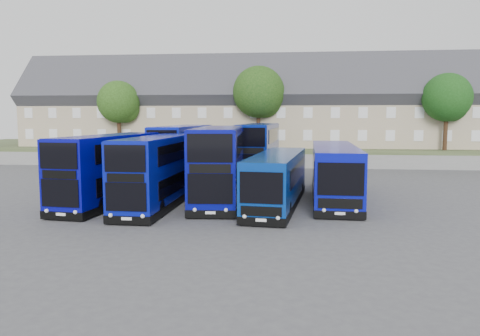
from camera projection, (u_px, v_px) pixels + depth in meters
name	position (u px, v px, depth m)	size (l,w,h in m)	color
ground	(195.00, 210.00, 27.86)	(120.00, 120.00, 0.00)	#48484D
retaining_wall	(239.00, 161.00, 51.50)	(70.00, 0.40, 1.50)	slate
earth_bank	(248.00, 152.00, 61.35)	(80.00, 20.00, 2.00)	#3D4A29
terrace_row	(269.00, 108.00, 56.46)	(60.00, 10.40, 11.20)	tan
dd_front_left	(109.00, 170.00, 29.94)	(3.65, 11.17, 4.36)	#080895
dd_front_mid	(158.00, 173.00, 28.89)	(2.67, 10.88, 4.31)	#08129F
dd_front_right	(219.00, 165.00, 31.03)	(3.61, 12.30, 4.83)	#070A87
dd_rear_left	(183.00, 153.00, 41.32)	(3.24, 12.00, 4.73)	#0916A5
dd_rear_right	(259.00, 151.00, 43.88)	(3.42, 12.33, 4.85)	navy
coach_east_a	(277.00, 181.00, 29.09)	(3.76, 12.18, 3.28)	navy
coach_east_b	(334.00, 173.00, 31.39)	(3.27, 13.36, 3.63)	#090EA6
tree_west	(120.00, 104.00, 53.40)	(4.80, 4.80, 7.65)	#382314
tree_mid	(260.00, 94.00, 52.04)	(5.76, 5.76, 9.18)	#382314
tree_east	(448.00, 99.00, 49.44)	(5.12, 5.12, 8.16)	#382314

